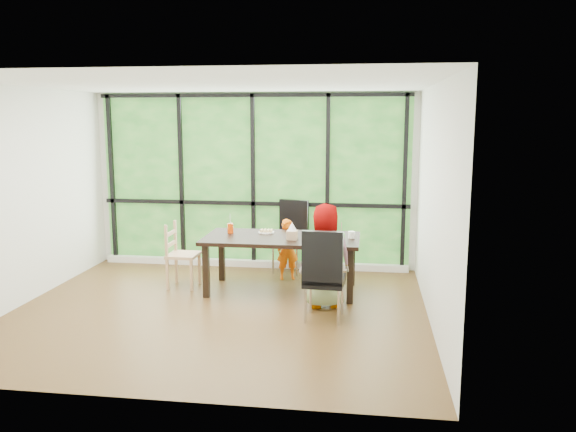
% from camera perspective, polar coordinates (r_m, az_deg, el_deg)
% --- Properties ---
extents(ground, '(5.00, 5.00, 0.00)m').
position_cam_1_polar(ground, '(7.16, -6.84, -9.29)').
color(ground, black).
rests_on(ground, ground).
extents(back_wall, '(5.00, 0.00, 5.00)m').
position_cam_1_polar(back_wall, '(9.02, -3.38, 3.50)').
color(back_wall, silver).
rests_on(back_wall, ground).
extents(foliage_backdrop, '(4.80, 0.02, 2.65)m').
position_cam_1_polar(foliage_backdrop, '(9.00, -3.41, 3.49)').
color(foliage_backdrop, '#1C4F1C').
rests_on(foliage_backdrop, back_wall).
extents(window_mullions, '(4.80, 0.06, 2.65)m').
position_cam_1_polar(window_mullions, '(8.96, -3.46, 3.46)').
color(window_mullions, black).
rests_on(window_mullions, back_wall).
extents(window_sill, '(4.80, 0.12, 0.10)m').
position_cam_1_polar(window_sill, '(9.16, -3.42, -4.68)').
color(window_sill, silver).
rests_on(window_sill, ground).
extents(dining_table, '(2.15, 1.20, 0.75)m').
position_cam_1_polar(dining_table, '(7.80, -0.63, -4.75)').
color(dining_table, black).
rests_on(dining_table, ground).
extents(chair_window_leather, '(0.55, 0.55, 1.08)m').
position_cam_1_polar(chair_window_leather, '(8.73, 0.14, -2.08)').
color(chair_window_leather, black).
rests_on(chair_window_leather, ground).
extents(chair_interior_leather, '(0.49, 0.49, 1.08)m').
position_cam_1_polar(chair_interior_leather, '(6.71, 3.61, -5.72)').
color(chair_interior_leather, black).
rests_on(chair_interior_leather, ground).
extents(chair_end_beech, '(0.41, 0.42, 0.90)m').
position_cam_1_polar(chair_end_beech, '(8.11, -10.28, -3.80)').
color(chair_end_beech, tan).
rests_on(chair_end_beech, ground).
extents(child_toddler, '(0.37, 0.30, 0.88)m').
position_cam_1_polar(child_toddler, '(8.37, -0.01, -3.29)').
color(child_toddler, '#E85C05').
rests_on(child_toddler, ground).
extents(child_older, '(0.72, 0.56, 1.30)m').
position_cam_1_polar(child_older, '(7.12, 3.55, -3.92)').
color(child_older, slate).
rests_on(child_older, ground).
extents(placemat, '(0.44, 0.32, 0.01)m').
position_cam_1_polar(placemat, '(7.45, 3.25, -2.47)').
color(placemat, tan).
rests_on(placemat, dining_table).
extents(plate_far, '(0.22, 0.22, 0.01)m').
position_cam_1_polar(plate_far, '(7.98, -2.15, -1.61)').
color(plate_far, white).
rests_on(plate_far, dining_table).
extents(plate_near, '(0.27, 0.27, 0.02)m').
position_cam_1_polar(plate_near, '(7.43, 3.52, -2.46)').
color(plate_near, white).
rests_on(plate_near, dining_table).
extents(orange_cup, '(0.08, 0.08, 0.13)m').
position_cam_1_polar(orange_cup, '(8.00, -5.70, -1.20)').
color(orange_cup, '#D93C03').
rests_on(orange_cup, dining_table).
extents(green_cup, '(0.08, 0.08, 0.13)m').
position_cam_1_polar(green_cup, '(7.34, 5.28, -2.19)').
color(green_cup, '#44DB31').
rests_on(green_cup, dining_table).
extents(white_mug, '(0.09, 0.09, 0.09)m').
position_cam_1_polar(white_mug, '(7.66, 6.28, -1.85)').
color(white_mug, white).
rests_on(white_mug, dining_table).
extents(tissue_box, '(0.14, 0.14, 0.12)m').
position_cam_1_polar(tissue_box, '(7.54, 0.41, -1.89)').
color(tissue_box, tan).
rests_on(tissue_box, dining_table).
extents(crepe_rolls_far, '(0.20, 0.12, 0.04)m').
position_cam_1_polar(crepe_rolls_far, '(7.98, -2.15, -1.44)').
color(crepe_rolls_far, tan).
rests_on(crepe_rolls_far, plate_far).
extents(crepe_rolls_near, '(0.10, 0.12, 0.04)m').
position_cam_1_polar(crepe_rolls_near, '(7.43, 3.52, -2.26)').
color(crepe_rolls_near, tan).
rests_on(crepe_rolls_near, plate_near).
extents(straw_white, '(0.01, 0.04, 0.20)m').
position_cam_1_polar(straw_white, '(7.98, -5.71, -0.44)').
color(straw_white, white).
rests_on(straw_white, orange_cup).
extents(straw_pink, '(0.01, 0.04, 0.20)m').
position_cam_1_polar(straw_pink, '(7.31, 5.29, -1.37)').
color(straw_pink, pink).
rests_on(straw_pink, green_cup).
extents(tissue, '(0.12, 0.12, 0.11)m').
position_cam_1_polar(tissue, '(7.51, 0.41, -1.04)').
color(tissue, white).
rests_on(tissue, tissue_box).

